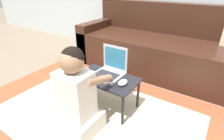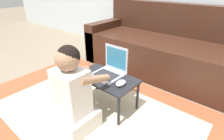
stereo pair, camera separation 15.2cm
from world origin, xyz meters
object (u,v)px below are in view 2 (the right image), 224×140
person_seated (73,95)px  couch (175,52)px  laptop (110,71)px  computer_mouse (121,83)px  laptop_desk (106,81)px

person_seated → couch: bearing=81.2°
couch → laptop: couch is taller
couch → computer_mouse: couch is taller
laptop_desk → laptop: laptop is taller
laptop_desk → computer_mouse: 0.19m
computer_mouse → laptop: bearing=156.8°
laptop_desk → laptop: (-0.00, 0.05, 0.08)m
computer_mouse → person_seated: bearing=-119.9°
computer_mouse → laptop_desk: bearing=172.7°
laptop → computer_mouse: size_ratio=2.42×
couch → laptop_desk: (-0.20, -1.04, -0.02)m
computer_mouse → person_seated: size_ratio=0.15×
couch → laptop_desk: bearing=-101.0°
couch → laptop: 1.00m
computer_mouse → person_seated: person_seated is taller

